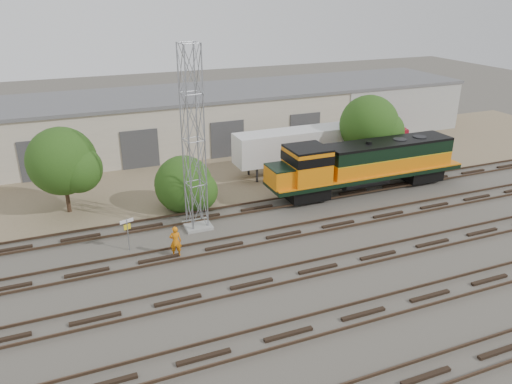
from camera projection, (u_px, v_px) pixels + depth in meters
name	position (u px, v px, depth m)	size (l,w,h in m)	color
ground	(294.00, 246.00, 30.47)	(140.00, 140.00, 0.00)	#47423A
dirt_strip	(217.00, 169.00, 43.31)	(80.00, 16.00, 0.02)	#726047
tracks	(318.00, 269.00, 27.88)	(80.00, 20.40, 0.28)	black
warehouse	(192.00, 119.00, 49.14)	(58.40, 10.40, 5.30)	beige
locomotive	(364.00, 164.00, 37.84)	(16.11, 2.83, 3.87)	black
signal_tower	(193.00, 144.00, 30.78)	(1.73, 1.73, 11.73)	gray
sign_post	(127.00, 228.00, 29.48)	(0.82, 0.27, 2.07)	gray
worker	(175.00, 241.00, 29.05)	(0.69, 0.45, 1.90)	orange
semi_trailer	(307.00, 145.00, 42.13)	(12.06, 2.42, 3.71)	silver
dumpster_blue	(372.00, 130.00, 52.39)	(1.60, 1.50, 1.50)	#19169A
dumpster_red	(399.00, 135.00, 50.79)	(1.50, 1.40, 1.40)	maroon
tree_west	(66.00, 163.00, 33.70)	(4.89, 4.66, 6.10)	#382619
tree_mid	(187.00, 186.00, 35.08)	(4.30, 4.10, 4.10)	#382619
tree_east	(373.00, 126.00, 41.20)	(5.12, 4.87, 6.58)	#382619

